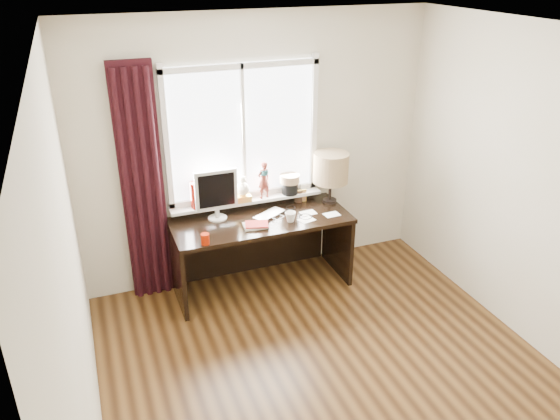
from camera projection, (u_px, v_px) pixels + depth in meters
name	position (u px, v px, depth m)	size (l,w,h in m)	color
floor	(344.00, 393.00, 4.16)	(3.50, 4.00, 0.00)	brown
ceiling	(368.00, 39.00, 3.05)	(3.50, 4.00, 0.00)	white
wall_back	(257.00, 151.00, 5.30)	(3.50, 2.60, 0.00)	#C1B897
wall_left	(75.00, 297.00, 3.04)	(4.00, 2.60, 0.00)	#C1B897
wall_right	(558.00, 204.00, 4.17)	(4.00, 2.60, 0.00)	#C1B897
laptop	(269.00, 215.00, 5.23)	(0.33, 0.21, 0.03)	silver
mug	(290.00, 217.00, 5.11)	(0.10, 0.10, 0.10)	white
red_cup	(205.00, 239.00, 4.71)	(0.07, 0.07, 0.10)	#931600
window	(246.00, 153.00, 5.20)	(1.52, 0.22, 1.40)	white
curtain	(143.00, 188.00, 4.93)	(0.38, 0.09, 2.25)	black
desk	(258.00, 237.00, 5.37)	(1.70, 0.70, 0.75)	black
monitor	(216.00, 192.00, 5.06)	(0.40, 0.18, 0.49)	beige
notebook_stack	(256.00, 225.00, 5.03)	(0.25, 0.20, 0.03)	beige
brush_holder	(299.00, 196.00, 5.52)	(0.09, 0.09, 0.25)	black
icon_frame	(302.00, 196.00, 5.51)	(0.10, 0.03, 0.13)	gold
table_lamp	(331.00, 168.00, 5.38)	(0.35, 0.35, 0.52)	black
loose_papers	(316.00, 216.00, 5.24)	(0.44, 0.27, 0.00)	white
desk_cables	(297.00, 213.00, 5.29)	(0.26, 0.37, 0.01)	black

